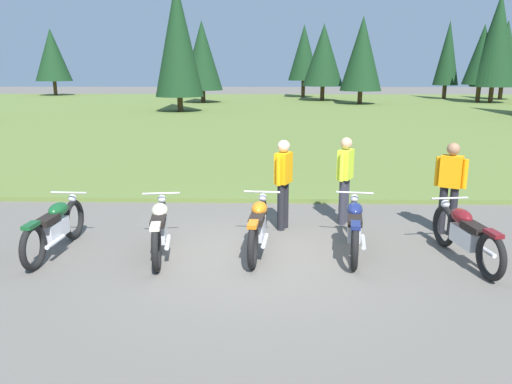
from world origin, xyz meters
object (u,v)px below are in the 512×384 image
(motorcycle_maroon, at_px, (466,234))
(rider_in_hivis_vest, at_px, (450,183))
(rider_near_row_end, at_px, (283,179))
(motorcycle_orange, at_px, (258,226))
(rider_with_back_turned, at_px, (345,175))
(motorcycle_navy, at_px, (354,227))
(motorcycle_cream, at_px, (160,228))
(motorcycle_british_green, at_px, (55,227))

(motorcycle_maroon, xyz_separation_m, rider_in_hivis_vest, (0.16, 1.29, 0.51))
(rider_near_row_end, xyz_separation_m, rider_in_hivis_vest, (2.94, -0.25, 0.00))
(motorcycle_orange, bearing_deg, rider_with_back_turned, 44.36)
(motorcycle_navy, distance_m, rider_near_row_end, 1.73)
(rider_near_row_end, bearing_deg, rider_with_back_turned, 17.67)
(rider_near_row_end, bearing_deg, motorcycle_cream, -146.26)
(motorcycle_cream, relative_size, motorcycle_orange, 1.00)
(motorcycle_cream, bearing_deg, rider_in_hivis_vest, 12.47)
(rider_with_back_turned, distance_m, rider_near_row_end, 1.24)
(motorcycle_navy, xyz_separation_m, motorcycle_maroon, (1.66, -0.33, 0.00))
(motorcycle_british_green, bearing_deg, rider_with_back_turned, 19.32)
(motorcycle_navy, relative_size, rider_with_back_turned, 1.25)
(rider_with_back_turned, relative_size, rider_in_hivis_vest, 1.00)
(motorcycle_orange, height_order, rider_in_hivis_vest, rider_in_hivis_vest)
(motorcycle_british_green, height_order, rider_near_row_end, rider_near_row_end)
(motorcycle_british_green, xyz_separation_m, rider_near_row_end, (3.71, 1.34, 0.51))
(rider_with_back_turned, distance_m, rider_in_hivis_vest, 1.87)
(motorcycle_british_green, relative_size, motorcycle_orange, 1.00)
(motorcycle_british_green, relative_size, rider_in_hivis_vest, 1.26)
(motorcycle_cream, relative_size, motorcycle_maroon, 1.00)
(motorcycle_orange, bearing_deg, rider_in_hivis_vest, 15.78)
(motorcycle_orange, bearing_deg, rider_near_row_end, 70.22)
(motorcycle_cream, relative_size, rider_in_hivis_vest, 1.25)
(motorcycle_orange, xyz_separation_m, motorcycle_maroon, (3.21, -0.34, 0.00))
(motorcycle_cream, xyz_separation_m, motorcycle_orange, (1.58, 0.14, 0.00))
(motorcycle_orange, height_order, motorcycle_maroon, same)
(motorcycle_british_green, distance_m, motorcycle_orange, 3.28)
(motorcycle_british_green, xyz_separation_m, rider_in_hivis_vest, (6.65, 1.09, 0.51))
(motorcycle_orange, xyz_separation_m, motorcycle_navy, (1.55, -0.01, 0.00))
(rider_in_hivis_vest, bearing_deg, motorcycle_maroon, -97.27)
(rider_with_back_turned, bearing_deg, rider_near_row_end, -162.33)
(motorcycle_cream, bearing_deg, motorcycle_navy, 2.44)
(motorcycle_british_green, bearing_deg, rider_in_hivis_vest, 9.31)
(motorcycle_cream, height_order, rider_in_hivis_vest, rider_in_hivis_vest)
(motorcycle_maroon, relative_size, rider_near_row_end, 1.25)
(rider_with_back_turned, xyz_separation_m, rider_near_row_end, (-1.18, -0.38, 0.00))
(motorcycle_maroon, height_order, rider_with_back_turned, rider_with_back_turned)
(motorcycle_cream, bearing_deg, rider_near_row_end, 33.74)
(motorcycle_orange, relative_size, motorcycle_maroon, 1.00)
(motorcycle_british_green, xyz_separation_m, motorcycle_orange, (3.28, 0.14, 0.00))
(motorcycle_maroon, distance_m, rider_near_row_end, 3.22)
(motorcycle_cream, xyz_separation_m, rider_near_row_end, (2.01, 1.34, 0.51))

